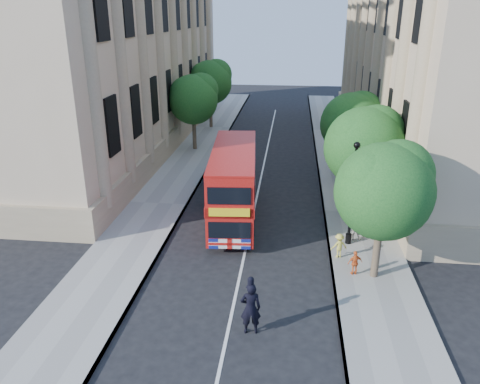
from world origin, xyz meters
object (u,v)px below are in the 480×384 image
(woman_pedestrian, at_px, (354,225))
(box_van, at_px, (233,161))
(lamp_post, at_px, (352,198))
(police_constable, at_px, (251,308))
(double_decker_bus, at_px, (234,183))

(woman_pedestrian, bearing_deg, box_van, -56.91)
(box_van, height_order, woman_pedestrian, box_van)
(woman_pedestrian, bearing_deg, lamp_post, 51.35)
(lamp_post, distance_m, woman_pedestrian, 1.72)
(lamp_post, distance_m, police_constable, 8.52)
(police_constable, bearing_deg, double_decker_bus, -88.17)
(box_van, xyz_separation_m, police_constable, (2.71, -16.33, -0.29))
(box_van, xyz_separation_m, woman_pedestrian, (7.20, -8.59, -0.42))
(lamp_post, xyz_separation_m, double_decker_bus, (-6.00, 2.43, -0.33))
(double_decker_bus, relative_size, police_constable, 4.28)
(lamp_post, xyz_separation_m, woman_pedestrian, (0.30, 0.48, -1.62))
(lamp_post, xyz_separation_m, box_van, (-6.90, 9.07, -1.20))
(police_constable, distance_m, woman_pedestrian, 8.95)
(lamp_post, xyz_separation_m, police_constable, (-4.19, -7.26, -1.49))
(double_decker_bus, height_order, woman_pedestrian, double_decker_bus)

